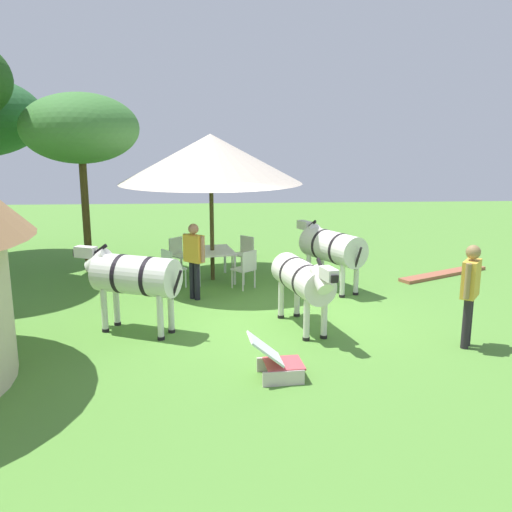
{
  "coord_description": "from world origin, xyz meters",
  "views": [
    {
      "loc": [
        -10.23,
        1.19,
        3.51
      ],
      "look_at": [
        1.02,
        0.51,
        1.0
      ],
      "focal_mm": 38.85,
      "sensor_mm": 36.0,
      "label": 1
    }
  ],
  "objects_px": {
    "patio_chair_east_end": "(246,267)",
    "shade_umbrella": "(211,159)",
    "patio_dining_table": "(212,253)",
    "zebra_nearest_camera": "(331,247)",
    "acacia_tree_left_background": "(80,129)",
    "standing_watcher": "(470,286)",
    "zebra_by_umbrella": "(303,279)",
    "patio_chair_near_hut": "(179,253)",
    "patio_chair_near_lawn": "(171,266)",
    "patio_chair_west_end": "(244,251)",
    "guest_beside_umbrella": "(194,254)",
    "zebra_toward_hut": "(133,276)",
    "striped_lounge_chair": "(276,361)"
  },
  "relations": [
    {
      "from": "patio_chair_east_end",
      "to": "shade_umbrella",
      "type": "bearing_deg",
      "value": 90.0
    },
    {
      "from": "patio_dining_table",
      "to": "zebra_nearest_camera",
      "type": "height_order",
      "value": "zebra_nearest_camera"
    },
    {
      "from": "shade_umbrella",
      "to": "acacia_tree_left_background",
      "type": "bearing_deg",
      "value": 71.75
    },
    {
      "from": "standing_watcher",
      "to": "zebra_by_umbrella",
      "type": "distance_m",
      "value": 2.81
    },
    {
      "from": "patio_chair_near_hut",
      "to": "patio_chair_near_lawn",
      "type": "distance_m",
      "value": 1.46
    },
    {
      "from": "patio_chair_west_end",
      "to": "guest_beside_umbrella",
      "type": "distance_m",
      "value": 2.74
    },
    {
      "from": "zebra_by_umbrella",
      "to": "guest_beside_umbrella",
      "type": "bearing_deg",
      "value": -58.59
    },
    {
      "from": "standing_watcher",
      "to": "zebra_nearest_camera",
      "type": "bearing_deg",
      "value": 59.44
    },
    {
      "from": "zebra_nearest_camera",
      "to": "zebra_toward_hut",
      "type": "height_order",
      "value": "zebra_toward_hut"
    },
    {
      "from": "shade_umbrella",
      "to": "striped_lounge_chair",
      "type": "height_order",
      "value": "shade_umbrella"
    },
    {
      "from": "zebra_nearest_camera",
      "to": "striped_lounge_chair",
      "type": "bearing_deg",
      "value": -136.8
    },
    {
      "from": "patio_chair_near_hut",
      "to": "striped_lounge_chair",
      "type": "height_order",
      "value": "patio_chair_near_hut"
    },
    {
      "from": "patio_chair_near_lawn",
      "to": "patio_chair_east_end",
      "type": "distance_m",
      "value": 1.73
    },
    {
      "from": "zebra_toward_hut",
      "to": "standing_watcher",
      "type": "bearing_deg",
      "value": -76.98
    },
    {
      "from": "guest_beside_umbrella",
      "to": "zebra_by_umbrella",
      "type": "bearing_deg",
      "value": 177.24
    },
    {
      "from": "guest_beside_umbrella",
      "to": "zebra_nearest_camera",
      "type": "height_order",
      "value": "guest_beside_umbrella"
    },
    {
      "from": "striped_lounge_chair",
      "to": "zebra_nearest_camera",
      "type": "relative_size",
      "value": 0.39
    },
    {
      "from": "guest_beside_umbrella",
      "to": "striped_lounge_chair",
      "type": "height_order",
      "value": "guest_beside_umbrella"
    },
    {
      "from": "standing_watcher",
      "to": "guest_beside_umbrella",
      "type": "bearing_deg",
      "value": 92.78
    },
    {
      "from": "patio_chair_east_end",
      "to": "standing_watcher",
      "type": "height_order",
      "value": "standing_watcher"
    },
    {
      "from": "patio_dining_table",
      "to": "zebra_by_umbrella",
      "type": "distance_m",
      "value": 3.98
    },
    {
      "from": "patio_chair_near_hut",
      "to": "acacia_tree_left_background",
      "type": "relative_size",
      "value": 0.2
    },
    {
      "from": "patio_dining_table",
      "to": "zebra_toward_hut",
      "type": "distance_m",
      "value": 3.83
    },
    {
      "from": "patio_chair_near_hut",
      "to": "striped_lounge_chair",
      "type": "xyz_separation_m",
      "value": [
        -6.42,
        -1.89,
        -0.26
      ]
    },
    {
      "from": "patio_chair_near_lawn",
      "to": "acacia_tree_left_background",
      "type": "xyz_separation_m",
      "value": [
        1.75,
        2.28,
        3.09
      ]
    },
    {
      "from": "shade_umbrella",
      "to": "zebra_by_umbrella",
      "type": "xyz_separation_m",
      "value": [
        -3.59,
        -1.7,
        -1.99
      ]
    },
    {
      "from": "zebra_nearest_camera",
      "to": "zebra_by_umbrella",
      "type": "bearing_deg",
      "value": -138.05
    },
    {
      "from": "standing_watcher",
      "to": "patio_chair_east_end",
      "type": "bearing_deg",
      "value": 78.93
    },
    {
      "from": "striped_lounge_chair",
      "to": "zebra_nearest_camera",
      "type": "xyz_separation_m",
      "value": [
        4.67,
        -1.69,
        0.72
      ]
    },
    {
      "from": "patio_chair_west_end",
      "to": "zebra_toward_hut",
      "type": "xyz_separation_m",
      "value": [
        -4.41,
        2.14,
        0.52
      ]
    },
    {
      "from": "zebra_toward_hut",
      "to": "acacia_tree_left_background",
      "type": "xyz_separation_m",
      "value": [
        4.63,
        1.89,
        2.56
      ]
    },
    {
      "from": "standing_watcher",
      "to": "acacia_tree_left_background",
      "type": "distance_m",
      "value": 9.77
    },
    {
      "from": "patio_chair_near_lawn",
      "to": "guest_beside_umbrella",
      "type": "relative_size",
      "value": 0.55
    },
    {
      "from": "striped_lounge_chair",
      "to": "zebra_toward_hut",
      "type": "height_order",
      "value": "zebra_toward_hut"
    },
    {
      "from": "striped_lounge_chair",
      "to": "zebra_by_umbrella",
      "type": "relative_size",
      "value": 0.37
    },
    {
      "from": "shade_umbrella",
      "to": "patio_chair_near_hut",
      "type": "height_order",
      "value": "shade_umbrella"
    },
    {
      "from": "zebra_by_umbrella",
      "to": "zebra_toward_hut",
      "type": "xyz_separation_m",
      "value": [
        0.02,
        3.03,
        0.11
      ]
    },
    {
      "from": "striped_lounge_chair",
      "to": "guest_beside_umbrella",
      "type": "bearing_deg",
      "value": -166.65
    },
    {
      "from": "patio_chair_east_end",
      "to": "zebra_toward_hut",
      "type": "distance_m",
      "value": 3.47
    },
    {
      "from": "zebra_by_umbrella",
      "to": "patio_chair_near_hut",
      "type": "bearing_deg",
      "value": -74.01
    },
    {
      "from": "standing_watcher",
      "to": "patio_chair_near_lawn",
      "type": "bearing_deg",
      "value": 88.85
    },
    {
      "from": "patio_dining_table",
      "to": "guest_beside_umbrella",
      "type": "relative_size",
      "value": 0.87
    },
    {
      "from": "patio_dining_table",
      "to": "guest_beside_umbrella",
      "type": "height_order",
      "value": "guest_beside_umbrella"
    },
    {
      "from": "shade_umbrella",
      "to": "patio_chair_west_end",
      "type": "xyz_separation_m",
      "value": [
        0.84,
        -0.81,
        -2.4
      ]
    },
    {
      "from": "patio_chair_west_end",
      "to": "patio_chair_near_lawn",
      "type": "height_order",
      "value": "same"
    },
    {
      "from": "patio_chair_west_end",
      "to": "zebra_nearest_camera",
      "type": "relative_size",
      "value": 0.42
    },
    {
      "from": "zebra_toward_hut",
      "to": "shade_umbrella",
      "type": "bearing_deg",
      "value": 3.22
    },
    {
      "from": "standing_watcher",
      "to": "striped_lounge_chair",
      "type": "xyz_separation_m",
      "value": [
        -1.02,
        3.29,
        -0.79
      ]
    },
    {
      "from": "standing_watcher",
      "to": "zebra_by_umbrella",
      "type": "height_order",
      "value": "standing_watcher"
    },
    {
      "from": "patio_chair_near_lawn",
      "to": "zebra_nearest_camera",
      "type": "xyz_separation_m",
      "value": [
        -0.29,
        -3.65,
        0.46
      ]
    }
  ]
}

